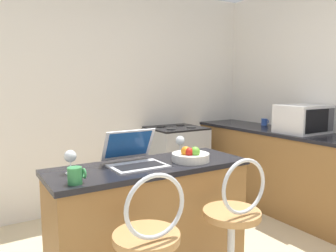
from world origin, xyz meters
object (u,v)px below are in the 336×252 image
object	(u,v)px
fruit_bowl	(191,156)
wine_glass_short	(70,157)
bar_stool_far	(233,247)
mug_blue	(264,122)
wine_glass_tall	(180,141)
laptop	(134,156)
stove_range	(176,164)
mug_green	(75,175)
microwave	(303,119)

from	to	relation	value
fruit_bowl	wine_glass_short	xyz separation A→B (m)	(-0.79, 0.12, 0.06)
bar_stool_far	fruit_bowl	world-z (taller)	bar_stool_far
bar_stool_far	fruit_bowl	distance (m)	0.64
wine_glass_short	mug_blue	distance (m)	2.89
bar_stool_far	wine_glass_tall	bearing A→B (deg)	84.19
laptop	stove_range	xyz separation A→B (m)	(1.25, 1.41, -0.52)
laptop	wine_glass_short	size ratio (longest dim) A/B	2.48
wine_glass_tall	mug_green	bearing A→B (deg)	-159.37
stove_range	wine_glass_short	bearing A→B (deg)	-139.80
fruit_bowl	wine_glass_short	size ratio (longest dim) A/B	1.82
microwave	mug_blue	distance (m)	0.69
bar_stool_far	mug_blue	world-z (taller)	bar_stool_far
microwave	wine_glass_short	world-z (taller)	microwave
mug_green	bar_stool_far	bearing A→B (deg)	-22.56
stove_range	mug_green	size ratio (longest dim) A/B	9.86
laptop	mug_blue	bearing A→B (deg)	22.90
bar_stool_far	wine_glass_tall	distance (m)	0.86
bar_stool_far	laptop	distance (m)	0.83
stove_range	mug_green	distance (m)	2.40
wine_glass_short	wine_glass_tall	xyz separation A→B (m)	(0.86, 0.12, -0.00)
wine_glass_tall	mug_blue	xyz separation A→B (m)	(1.86, 0.85, -0.05)
wine_glass_tall	mug_green	world-z (taller)	wine_glass_tall
wine_glass_tall	mug_blue	bearing A→B (deg)	24.49
laptop	mug_blue	size ratio (longest dim) A/B	3.77
microwave	fruit_bowl	size ratio (longest dim) A/B	2.02
wine_glass_short	mug_green	world-z (taller)	wine_glass_short
microwave	wine_glass_tall	distance (m)	1.73
stove_range	laptop	bearing A→B (deg)	-131.56
wine_glass_short	wine_glass_tall	world-z (taller)	wine_glass_short
laptop	stove_range	bearing A→B (deg)	48.44
fruit_bowl	mug_green	world-z (taller)	fruit_bowl
microwave	wine_glass_short	bearing A→B (deg)	-173.19
stove_range	mug_green	xyz separation A→B (m)	(-1.69, -1.62, 0.51)
bar_stool_far	wine_glass_short	world-z (taller)	wine_glass_short
microwave	wine_glass_short	xyz separation A→B (m)	(-2.58, -0.31, -0.05)
mug_blue	mug_green	distance (m)	3.00
mug_blue	wine_glass_tall	bearing A→B (deg)	-155.51
fruit_bowl	wine_glass_tall	xyz separation A→B (m)	(0.07, 0.25, 0.06)
fruit_bowl	mug_blue	bearing A→B (deg)	29.49
bar_stool_far	mug_blue	size ratio (longest dim) A/B	11.32
bar_stool_far	microwave	size ratio (longest dim) A/B	2.02
wine_glass_tall	mug_green	xyz separation A→B (m)	(-0.89, -0.34, -0.05)
bar_stool_far	laptop	size ratio (longest dim) A/B	3.00
wine_glass_short	wine_glass_tall	size ratio (longest dim) A/B	1.03
laptop	wine_glass_short	xyz separation A→B (m)	(-0.41, 0.01, 0.04)
fruit_bowl	wine_glass_tall	world-z (taller)	wine_glass_tall
microwave	mug_green	size ratio (longest dim) A/B	5.47
bar_stool_far	stove_range	world-z (taller)	bar_stool_far
wine_glass_short	mug_green	size ratio (longest dim) A/B	1.49
laptop	mug_green	world-z (taller)	laptop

